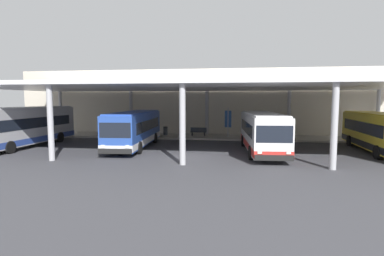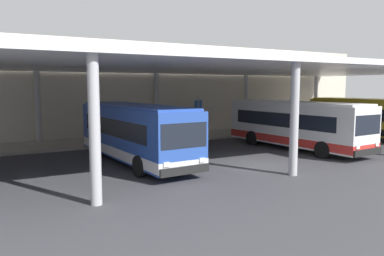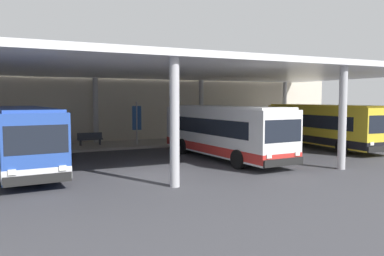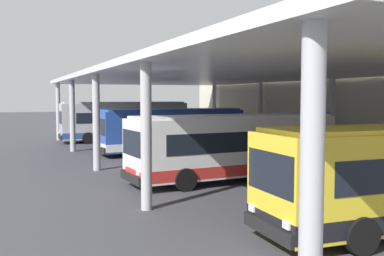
{
  "view_description": "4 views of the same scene",
  "coord_description": "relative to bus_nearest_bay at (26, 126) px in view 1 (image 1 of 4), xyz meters",
  "views": [
    {
      "loc": [
        3.46,
        -21.46,
        4.22
      ],
      "look_at": [
        -0.2,
        3.01,
        1.89
      ],
      "focal_mm": 28.1,
      "sensor_mm": 36.0,
      "label": 1
    },
    {
      "loc": [
        -12.46,
        -15.35,
        4.13
      ],
      "look_at": [
        -2.45,
        2.89,
        1.84
      ],
      "focal_mm": 35.02,
      "sensor_mm": 36.0,
      "label": 2
    },
    {
      "loc": [
        -5.92,
        -16.66,
        3.58
      ],
      "look_at": [
        3.68,
        3.62,
        1.87
      ],
      "focal_mm": 35.6,
      "sensor_mm": 36.0,
      "label": 3
    },
    {
      "loc": [
        24.41,
        -7.12,
        4.04
      ],
      "look_at": [
        -2.08,
        4.03,
        2.02
      ],
      "focal_mm": 41.87,
      "sensor_mm": 36.0,
      "label": 4
    }
  ],
  "objects": [
    {
      "name": "station_building_facade",
      "position": [
        15.27,
        12.06,
        2.1
      ],
      "size": [
        48.0,
        1.6,
        7.88
      ],
      "primitive_type": "cube",
      "color": "beige",
      "rests_on": "ground"
    },
    {
      "name": "platform_kerb",
      "position": [
        15.27,
        8.81,
        -1.75
      ],
      "size": [
        42.0,
        4.5,
        0.18
      ],
      "primitive_type": "cube",
      "color": "#A39E93",
      "rests_on": "ground"
    },
    {
      "name": "bus_middle_bay",
      "position": [
        20.75,
        0.14,
        -0.19
      ],
      "size": [
        3.21,
        10.67,
        3.17
      ],
      "color": "white",
      "rests_on": "ground"
    },
    {
      "name": "bench_waiting",
      "position": [
        14.48,
        8.88,
        -1.18
      ],
      "size": [
        1.8,
        0.45,
        0.92
      ],
      "color": "#383D47",
      "rests_on": "platform_kerb"
    },
    {
      "name": "bus_nearest_bay",
      "position": [
        0.0,
        0.0,
        0.0
      ],
      "size": [
        2.87,
        11.37,
        3.57
      ],
      "color": "#B7B7BC",
      "rests_on": "ground"
    },
    {
      "name": "bus_second_bay",
      "position": [
        9.8,
        0.98,
        -0.19
      ],
      "size": [
        3.23,
        10.68,
        3.17
      ],
      "color": "#284CA8",
      "rests_on": "ground"
    },
    {
      "name": "ground_plane",
      "position": [
        15.27,
        -2.94,
        -1.84
      ],
      "size": [
        200.0,
        200.0,
        0.0
      ],
      "primitive_type": "plane",
      "color": "#3D3D42"
    },
    {
      "name": "bus_far_bay",
      "position": [
        30.0,
        1.52,
        -0.19
      ],
      "size": [
        3.03,
        10.63,
        3.17
      ],
      "color": "yellow",
      "rests_on": "ground"
    },
    {
      "name": "trash_bin",
      "position": [
        10.69,
        8.87,
        -1.16
      ],
      "size": [
        0.52,
        0.52,
        0.98
      ],
      "color": "#33383D",
      "rests_on": "platform_kerb"
    },
    {
      "name": "banner_sign",
      "position": [
        17.8,
        8.0,
        0.14
      ],
      "size": [
        0.7,
        0.12,
        3.2
      ],
      "color": "#B2B2B7",
      "rests_on": "platform_kerb"
    },
    {
      "name": "canopy_shelter",
      "position": [
        15.27,
        2.56,
        3.45
      ],
      "size": [
        40.0,
        17.0,
        5.55
      ],
      "color": "silver",
      "rests_on": "ground"
    }
  ]
}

